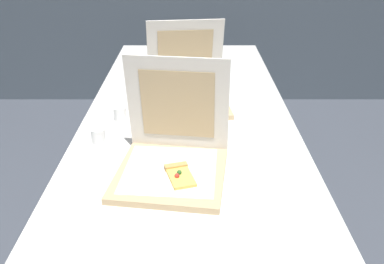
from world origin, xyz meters
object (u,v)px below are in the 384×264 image
table (187,134)px  cup_white_mid (119,114)px  pizza_box_middle (187,92)px  cup_white_near_center (98,136)px  pizza_box_front (172,158)px

table → cup_white_mid: 0.30m
pizza_box_middle → cup_white_near_center: (-0.34, -0.38, -0.03)m
table → pizza_box_middle: (-0.00, 0.23, 0.10)m
cup_white_near_center → cup_white_mid: size_ratio=1.00×
table → cup_white_mid: size_ratio=43.80×
pizza_box_front → cup_white_mid: pizza_box_front is taller
pizza_box_middle → cup_white_near_center: size_ratio=7.07×
pizza_box_front → pizza_box_middle: size_ratio=1.02×
pizza_box_front → pizza_box_middle: pizza_box_front is taller
pizza_box_front → cup_white_mid: size_ratio=7.18×
table → pizza_box_front: pizza_box_front is taller
cup_white_near_center → pizza_box_middle: bearing=48.3°
table → pizza_box_front: 0.38m
pizza_box_middle → cup_white_mid: pizza_box_middle is taller
table → pizza_box_middle: size_ratio=6.19×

